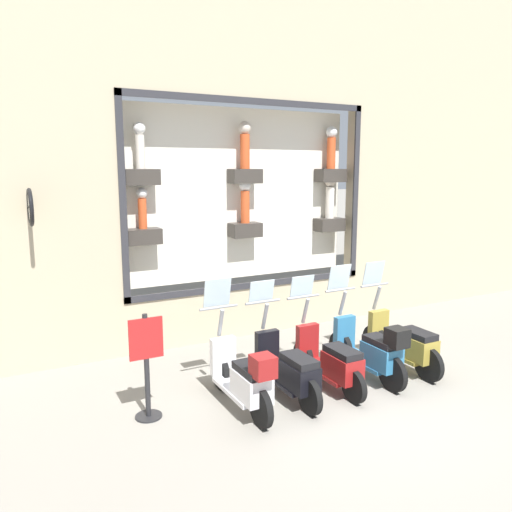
# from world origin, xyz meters

# --- Properties ---
(ground_plane) EXTENTS (120.00, 120.00, 0.00)m
(ground_plane) POSITION_xyz_m (0.00, 0.00, 0.00)
(ground_plane) COLOR gray
(building_facade) EXTENTS (1.21, 36.00, 9.07)m
(building_facade) POSITION_xyz_m (3.60, 0.00, 4.62)
(building_facade) COLOR tan
(building_facade) RESTS_ON ground_plane
(scooter_olive_0) EXTENTS (1.81, 0.60, 1.70)m
(scooter_olive_0) POSITION_xyz_m (0.67, -1.40, 0.45)
(scooter_olive_0) COLOR black
(scooter_olive_0) RESTS_ON ground_plane
(scooter_teal_1) EXTENTS (1.81, 0.61, 1.71)m
(scooter_teal_1) POSITION_xyz_m (0.61, -0.65, 0.49)
(scooter_teal_1) COLOR black
(scooter_teal_1) RESTS_ON ground_plane
(scooter_red_2) EXTENTS (1.80, 0.61, 1.59)m
(scooter_red_2) POSITION_xyz_m (0.66, 0.10, 0.42)
(scooter_red_2) COLOR black
(scooter_red_2) RESTS_ON ground_plane
(scooter_black_3) EXTENTS (1.80, 0.60, 1.59)m
(scooter_black_3) POSITION_xyz_m (0.66, 0.84, 0.43)
(scooter_black_3) COLOR black
(scooter_black_3) RESTS_ON ground_plane
(scooter_white_4) EXTENTS (1.80, 0.60, 1.70)m
(scooter_white_4) POSITION_xyz_m (0.61, 1.59, 0.48)
(scooter_white_4) COLOR black
(scooter_white_4) RESTS_ON ground_plane
(shop_sign_post) EXTENTS (0.36, 0.45, 1.44)m
(shop_sign_post) POSITION_xyz_m (1.05, 2.80, 0.76)
(shop_sign_post) COLOR #232326
(shop_sign_post) RESTS_ON ground_plane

